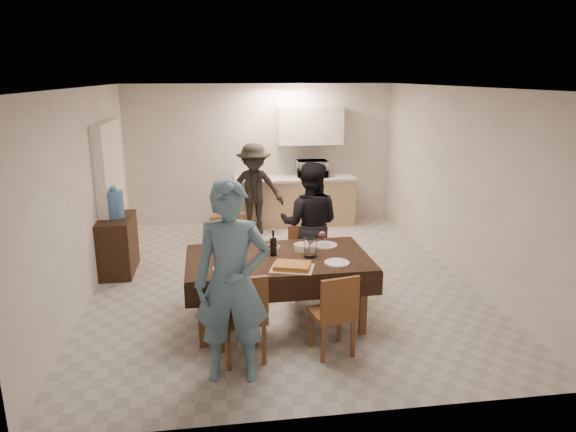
# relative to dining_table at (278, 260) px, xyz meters

# --- Properties ---
(floor) EXTENTS (5.00, 6.00, 0.02)m
(floor) POSITION_rel_dining_table_xyz_m (0.20, 1.25, -0.75)
(floor) COLOR #B3B3AE
(floor) RESTS_ON ground
(ceiling) EXTENTS (5.00, 6.00, 0.02)m
(ceiling) POSITION_rel_dining_table_xyz_m (0.20, 1.25, 1.85)
(ceiling) COLOR white
(ceiling) RESTS_ON wall_back
(wall_back) EXTENTS (5.00, 0.02, 2.60)m
(wall_back) POSITION_rel_dining_table_xyz_m (0.20, 4.25, 0.55)
(wall_back) COLOR silver
(wall_back) RESTS_ON floor
(wall_front) EXTENTS (5.00, 0.02, 2.60)m
(wall_front) POSITION_rel_dining_table_xyz_m (0.20, -1.75, 0.55)
(wall_front) COLOR silver
(wall_front) RESTS_ON floor
(wall_left) EXTENTS (0.02, 6.00, 2.60)m
(wall_left) POSITION_rel_dining_table_xyz_m (-2.30, 1.25, 0.55)
(wall_left) COLOR silver
(wall_left) RESTS_ON floor
(wall_right) EXTENTS (0.02, 6.00, 2.60)m
(wall_right) POSITION_rel_dining_table_xyz_m (2.70, 1.25, 0.55)
(wall_right) COLOR silver
(wall_right) RESTS_ON floor
(stub_partition) EXTENTS (0.15, 1.40, 2.10)m
(stub_partition) POSITION_rel_dining_table_xyz_m (-2.22, 2.45, 0.30)
(stub_partition) COLOR white
(stub_partition) RESTS_ON floor
(kitchen_base_cabinet) EXTENTS (2.20, 0.60, 0.86)m
(kitchen_base_cabinet) POSITION_rel_dining_table_xyz_m (0.80, 3.93, -0.32)
(kitchen_base_cabinet) COLOR tan
(kitchen_base_cabinet) RESTS_ON floor
(kitchen_worktop) EXTENTS (2.24, 0.64, 0.05)m
(kitchen_worktop) POSITION_rel_dining_table_xyz_m (0.80, 3.93, 0.13)
(kitchen_worktop) COLOR beige
(kitchen_worktop) RESTS_ON kitchen_base_cabinet
(upper_cabinet) EXTENTS (1.20, 0.34, 0.70)m
(upper_cabinet) POSITION_rel_dining_table_xyz_m (1.10, 4.07, 1.10)
(upper_cabinet) COLOR white
(upper_cabinet) RESTS_ON wall_back
(dining_table) EXTENTS (2.05, 1.22, 0.79)m
(dining_table) POSITION_rel_dining_table_xyz_m (0.00, 0.00, 0.00)
(dining_table) COLOR black
(dining_table) RESTS_ON floor
(chair_near_left) EXTENTS (0.49, 0.49, 0.51)m
(chair_near_left) POSITION_rel_dining_table_xyz_m (-0.45, -0.84, -0.18)
(chair_near_left) COLOR brown
(chair_near_left) RESTS_ON floor
(chair_near_right) EXTENTS (0.47, 0.47, 0.48)m
(chair_near_right) POSITION_rel_dining_table_xyz_m (0.45, -0.83, -0.22)
(chair_near_right) COLOR brown
(chair_near_right) RESTS_ON floor
(chair_far_left) EXTENTS (0.60, 0.61, 0.56)m
(chair_far_left) POSITION_rel_dining_table_xyz_m (-0.45, 0.65, -0.12)
(chair_far_left) COLOR brown
(chair_far_left) RESTS_ON floor
(chair_far_right) EXTENTS (0.42, 0.42, 0.47)m
(chair_far_right) POSITION_rel_dining_table_xyz_m (0.45, 0.67, -0.22)
(chair_far_right) COLOR brown
(chair_far_right) RESTS_ON floor
(console) EXTENTS (0.44, 0.88, 0.81)m
(console) POSITION_rel_dining_table_xyz_m (-2.08, 1.86, -0.35)
(console) COLOR black
(console) RESTS_ON floor
(water_jug) EXTENTS (0.26, 0.26, 0.38)m
(water_jug) POSITION_rel_dining_table_xyz_m (-2.08, 1.86, 0.25)
(water_jug) COLOR #5088CA
(water_jug) RESTS_ON console
(wine_bottle) EXTENTS (0.08, 0.08, 0.30)m
(wine_bottle) POSITION_rel_dining_table_xyz_m (-0.05, 0.05, 0.19)
(wine_bottle) COLOR black
(wine_bottle) RESTS_ON dining_table
(water_pitcher) EXTENTS (0.14, 0.14, 0.22)m
(water_pitcher) POSITION_rel_dining_table_xyz_m (0.35, -0.05, 0.14)
(water_pitcher) COLOR white
(water_pitcher) RESTS_ON dining_table
(savoury_tart) EXTENTS (0.52, 0.44, 0.05)m
(savoury_tart) POSITION_rel_dining_table_xyz_m (0.10, -0.38, 0.06)
(savoury_tart) COLOR #BA8936
(savoury_tart) RESTS_ON dining_table
(salad_bowl) EXTENTS (0.19, 0.19, 0.07)m
(salad_bowl) POSITION_rel_dining_table_xyz_m (0.30, 0.18, 0.07)
(salad_bowl) COLOR silver
(salad_bowl) RESTS_ON dining_table
(mushroom_dish) EXTENTS (0.18, 0.18, 0.03)m
(mushroom_dish) POSITION_rel_dining_table_xyz_m (-0.05, 0.28, 0.05)
(mushroom_dish) COLOR silver
(mushroom_dish) RESTS_ON dining_table
(wine_glass_a) EXTENTS (0.08, 0.08, 0.18)m
(wine_glass_a) POSITION_rel_dining_table_xyz_m (-0.55, -0.25, 0.13)
(wine_glass_a) COLOR white
(wine_glass_a) RESTS_ON dining_table
(wine_glass_b) EXTENTS (0.09, 0.09, 0.20)m
(wine_glass_b) POSITION_rel_dining_table_xyz_m (0.55, 0.25, 0.14)
(wine_glass_b) COLOR white
(wine_glass_b) RESTS_ON dining_table
(wine_glass_c) EXTENTS (0.09, 0.09, 0.20)m
(wine_glass_c) POSITION_rel_dining_table_xyz_m (-0.20, 0.30, 0.14)
(wine_glass_c) COLOR white
(wine_glass_c) RESTS_ON dining_table
(plate_near_left) EXTENTS (0.26, 0.26, 0.01)m
(plate_near_left) POSITION_rel_dining_table_xyz_m (-0.60, -0.30, 0.04)
(plate_near_left) COLOR silver
(plate_near_left) RESTS_ON dining_table
(plate_near_right) EXTENTS (0.27, 0.27, 0.02)m
(plate_near_right) POSITION_rel_dining_table_xyz_m (0.60, -0.30, 0.04)
(plate_near_right) COLOR silver
(plate_near_right) RESTS_ON dining_table
(plate_far_left) EXTENTS (0.26, 0.26, 0.02)m
(plate_far_left) POSITION_rel_dining_table_xyz_m (-0.60, 0.30, 0.04)
(plate_far_left) COLOR silver
(plate_far_left) RESTS_ON dining_table
(plate_far_right) EXTENTS (0.28, 0.28, 0.02)m
(plate_far_right) POSITION_rel_dining_table_xyz_m (0.60, 0.30, 0.04)
(plate_far_right) COLOR silver
(plate_far_right) RESTS_ON dining_table
(microwave) EXTENTS (0.55, 0.38, 0.31)m
(microwave) POSITION_rel_dining_table_xyz_m (1.12, 3.93, 0.31)
(microwave) COLOR white
(microwave) RESTS_ON kitchen_worktop
(person_near) EXTENTS (0.73, 0.51, 1.89)m
(person_near) POSITION_rel_dining_table_xyz_m (-0.55, -1.05, 0.19)
(person_near) COLOR slate
(person_near) RESTS_ON floor
(person_far) EXTENTS (0.97, 0.86, 1.68)m
(person_far) POSITION_rel_dining_table_xyz_m (0.55, 1.05, 0.09)
(person_far) COLOR black
(person_far) RESTS_ON floor
(person_kitchen) EXTENTS (1.04, 0.60, 1.61)m
(person_kitchen) POSITION_rel_dining_table_xyz_m (-0.00, 3.48, 0.05)
(person_kitchen) COLOR black
(person_kitchen) RESTS_ON floor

